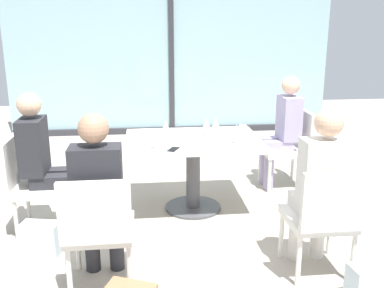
% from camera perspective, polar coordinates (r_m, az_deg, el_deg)
% --- Properties ---
extents(ground_plane, '(12.00, 12.00, 0.00)m').
position_cam_1_polar(ground_plane, '(4.45, 0.14, -8.43)').
color(ground_plane, '#A89E8E').
extents(window_wall_backdrop, '(5.29, 0.10, 2.70)m').
position_cam_1_polar(window_wall_backdrop, '(7.27, -2.71, 10.87)').
color(window_wall_backdrop, '#93B7BC').
rests_on(window_wall_backdrop, ground_plane).
extents(dining_table_main, '(1.30, 0.95, 0.73)m').
position_cam_1_polar(dining_table_main, '(4.25, 0.15, -1.57)').
color(dining_table_main, silver).
rests_on(dining_table_main, ground_plane).
extents(chair_front_right, '(0.46, 0.50, 0.87)m').
position_cam_1_polar(chair_front_right, '(3.27, 16.92, -8.89)').
color(chair_front_right, silver).
rests_on(chair_front_right, ground_plane).
extents(chair_side_end, '(0.50, 0.46, 0.87)m').
position_cam_1_polar(chair_side_end, '(4.05, -20.41, -4.41)').
color(chair_side_end, silver).
rests_on(chair_side_end, ground_plane).
extents(chair_front_left, '(0.46, 0.50, 0.87)m').
position_cam_1_polar(chair_front_left, '(3.04, -12.18, -10.45)').
color(chair_front_left, silver).
rests_on(chair_front_left, ground_plane).
extents(chair_far_right, '(0.50, 0.46, 0.87)m').
position_cam_1_polar(chair_far_right, '(5.02, 12.94, 0.00)').
color(chair_far_right, silver).
rests_on(chair_far_right, ground_plane).
extents(person_front_right, '(0.34, 0.39, 1.26)m').
position_cam_1_polar(person_front_right, '(3.29, 16.47, -4.89)').
color(person_front_right, silver).
rests_on(person_front_right, ground_plane).
extents(person_side_end, '(0.39, 0.34, 1.26)m').
position_cam_1_polar(person_side_end, '(3.96, -19.15, -1.63)').
color(person_side_end, '#28282D').
rests_on(person_side_end, ground_plane).
extents(person_front_left, '(0.34, 0.39, 1.26)m').
position_cam_1_polar(person_front_left, '(3.06, -12.20, -6.13)').
color(person_front_left, '#28282D').
rests_on(person_front_left, ground_plane).
extents(person_far_right, '(0.39, 0.34, 1.26)m').
position_cam_1_polar(person_far_right, '(4.93, 11.88, 2.24)').
color(person_far_right, '#9E93B7').
rests_on(person_far_right, ground_plane).
extents(wine_glass_0, '(0.07, 0.07, 0.18)m').
position_cam_1_polar(wine_glass_0, '(3.85, -4.90, 1.24)').
color(wine_glass_0, silver).
rests_on(wine_glass_0, dining_table_main).
extents(wine_glass_1, '(0.07, 0.07, 0.18)m').
position_cam_1_polar(wine_glass_1, '(4.26, 1.91, 2.70)').
color(wine_glass_1, silver).
rests_on(wine_glass_1, dining_table_main).
extents(wine_glass_2, '(0.07, 0.07, 0.18)m').
position_cam_1_polar(wine_glass_2, '(4.29, 3.15, 2.77)').
color(wine_glass_2, silver).
rests_on(wine_glass_2, dining_table_main).
extents(wine_glass_3, '(0.07, 0.07, 0.18)m').
position_cam_1_polar(wine_glass_3, '(4.02, 5.88, 1.84)').
color(wine_glass_3, silver).
rests_on(wine_glass_3, dining_table_main).
extents(wine_glass_4, '(0.07, 0.07, 0.18)m').
position_cam_1_polar(wine_glass_4, '(4.18, -3.49, 2.43)').
color(wine_glass_4, silver).
rests_on(wine_glass_4, dining_table_main).
extents(coffee_cup, '(0.08, 0.08, 0.09)m').
position_cam_1_polar(coffee_cup, '(4.42, 6.65, 1.92)').
color(coffee_cup, white).
rests_on(coffee_cup, dining_table_main).
extents(cell_phone_on_table, '(0.13, 0.16, 0.01)m').
position_cam_1_polar(cell_phone_on_table, '(3.85, -2.46, -0.69)').
color(cell_phone_on_table, black).
rests_on(cell_phone_on_table, dining_table_main).
extents(handbag_0, '(0.32, 0.20, 0.28)m').
position_cam_1_polar(handbag_0, '(3.25, 22.39, -16.67)').
color(handbag_0, silver).
rests_on(handbag_0, ground_plane).
extents(handbag_1, '(0.33, 0.22, 0.28)m').
position_cam_1_polar(handbag_1, '(3.76, -19.21, -11.74)').
color(handbag_1, silver).
rests_on(handbag_1, ground_plane).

